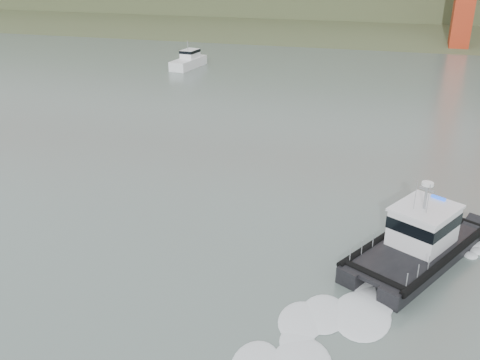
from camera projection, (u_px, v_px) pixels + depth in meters
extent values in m
plane|color=#55655E|center=(195.00, 309.00, 24.94)|extent=(400.00, 400.00, 0.00)
cube|color=#3A4A2A|center=(353.00, 31.00, 106.12)|extent=(500.00, 44.72, 16.25)
cube|color=black|center=(396.00, 246.00, 29.50)|extent=(5.78, 8.92, 1.05)
cube|color=black|center=(436.00, 262.00, 27.96)|extent=(5.78, 8.92, 1.05)
cube|color=black|center=(412.00, 250.00, 28.28)|extent=(7.17, 8.95, 0.22)
cube|color=white|center=(423.00, 226.00, 28.40)|extent=(3.84, 4.04, 2.01)
cube|color=black|center=(424.00, 220.00, 28.25)|extent=(3.92, 4.11, 0.66)
cube|color=white|center=(426.00, 208.00, 27.96)|extent=(4.08, 4.28, 0.14)
cylinder|color=gray|center=(426.00, 197.00, 27.51)|extent=(0.14, 0.14, 1.58)
cylinder|color=white|center=(428.00, 184.00, 27.21)|extent=(0.61, 0.61, 0.16)
cube|color=white|center=(188.00, 63.00, 74.23)|extent=(3.29, 7.08, 1.36)
cube|color=white|center=(190.00, 54.00, 74.25)|extent=(2.21, 2.97, 1.36)
cube|color=black|center=(190.00, 51.00, 74.06)|extent=(2.28, 3.03, 0.40)
cylinder|color=gray|center=(188.00, 46.00, 73.27)|extent=(0.09, 0.09, 1.36)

